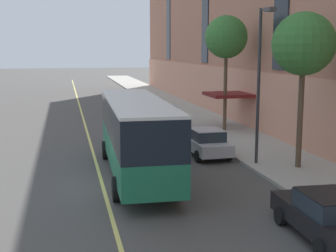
% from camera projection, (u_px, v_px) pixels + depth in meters
% --- Properties ---
extents(ground_plane, '(260.00, 260.00, 0.00)m').
position_uv_depth(ground_plane, '(122.00, 186.00, 20.62)').
color(ground_plane, '#4C4947').
extents(sidewalk, '(4.66, 160.00, 0.15)m').
position_uv_depth(sidewalk, '(280.00, 159.00, 25.42)').
color(sidewalk, '#ADA89E').
rests_on(sidewalk, ground).
extents(city_bus, '(3.02, 11.53, 3.68)m').
position_uv_depth(city_bus, '(136.00, 133.00, 21.86)').
color(city_bus, '#1E704C').
rests_on(city_bus, ground).
extents(parked_car_white_0, '(2.01, 4.74, 1.56)m').
position_uv_depth(parked_car_white_0, '(141.00, 99.00, 48.96)').
color(parked_car_white_0, silver).
rests_on(parked_car_white_0, ground).
extents(parked_car_navy_1, '(2.01, 4.60, 1.56)m').
position_uv_depth(parked_car_navy_1, '(165.00, 116.00, 36.89)').
color(parked_car_navy_1, navy).
rests_on(parked_car_navy_1, ground).
extents(parked_car_darkgray_2, '(2.01, 4.38, 1.56)m').
position_uv_depth(parked_car_darkgray_2, '(152.00, 106.00, 42.95)').
color(parked_car_darkgray_2, '#4C4C51').
rests_on(parked_car_darkgray_2, ground).
extents(parked_car_black_3, '(2.05, 4.62, 1.56)m').
position_uv_depth(parked_car_black_3, '(325.00, 216.00, 14.76)').
color(parked_car_black_3, black).
rests_on(parked_car_black_3, ground).
extents(parked_car_silver_5, '(2.08, 4.27, 1.56)m').
position_uv_depth(parked_car_silver_5, '(206.00, 142.00, 26.35)').
color(parked_car_silver_5, '#B7B7BC').
rests_on(parked_car_silver_5, ground).
extents(street_tree_mid_block, '(3.07, 3.07, 7.62)m').
position_uv_depth(street_tree_mid_block, '(304.00, 45.00, 22.48)').
color(street_tree_mid_block, brown).
rests_on(street_tree_mid_block, sidewalk).
extents(street_tree_far_uptown, '(3.03, 3.03, 8.19)m').
position_uv_depth(street_tree_far_uptown, '(226.00, 38.00, 33.06)').
color(street_tree_far_uptown, brown).
rests_on(street_tree_far_uptown, sidewalk).
extents(street_lamp, '(0.36, 1.48, 7.83)m').
position_uv_depth(street_lamp, '(261.00, 72.00, 23.32)').
color(street_lamp, '#2D2D30').
rests_on(street_lamp, sidewalk).
extents(fire_hydrant, '(0.42, 0.24, 0.72)m').
position_uv_depth(fire_hydrant, '(167.00, 107.00, 44.66)').
color(fire_hydrant, red).
rests_on(fire_hydrant, sidewalk).
extents(lane_centerline, '(0.16, 140.00, 0.01)m').
position_uv_depth(lane_centerline, '(98.00, 170.00, 23.33)').
color(lane_centerline, '#E0D66B').
rests_on(lane_centerline, ground).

